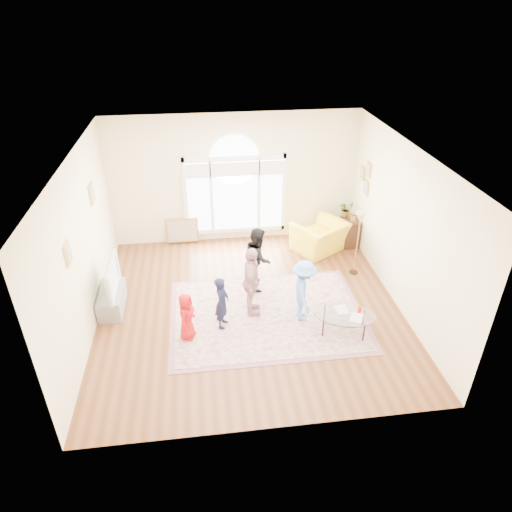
{
  "coord_description": "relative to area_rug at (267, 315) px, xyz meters",
  "views": [
    {
      "loc": [
        -0.83,
        -7.43,
        5.63
      ],
      "look_at": [
        0.17,
        0.3,
        1.01
      ],
      "focal_mm": 32.0,
      "sensor_mm": 36.0,
      "label": 1
    }
  ],
  "objects": [
    {
      "name": "rug_border",
      "position": [
        -0.0,
        0.0,
        -0.0
      ],
      "size": [
        3.8,
        2.8,
        0.01
      ],
      "primitive_type": "cube",
      "color": "#8D5965",
      "rests_on": "ground"
    },
    {
      "name": "television",
      "position": [
        -3.05,
        0.63,
        0.73
      ],
      "size": [
        0.17,
        1.12,
        0.64
      ],
      "color": "black",
      "rests_on": "tv_console"
    },
    {
      "name": "area_rug",
      "position": [
        0.0,
        0.0,
        0.0
      ],
      "size": [
        3.6,
        2.6,
        0.02
      ],
      "primitive_type": "cube",
      "color": "#C5B09B",
      "rests_on": "ground"
    },
    {
      "name": "plant_pedestal",
      "position": [
        2.39,
        2.81,
        0.34
      ],
      "size": [
        0.2,
        0.2,
        0.7
      ],
      "primitive_type": "cylinder",
      "color": "white",
      "rests_on": "ground"
    },
    {
      "name": "child_pink",
      "position": [
        -0.3,
        0.11,
        0.73
      ],
      "size": [
        0.45,
        0.89,
        1.45
      ],
      "primitive_type": "imported",
      "rotation": [
        0.0,
        0.0,
        1.45
      ],
      "color": "#C68B95",
      "rests_on": "area_rug"
    },
    {
      "name": "child_black",
      "position": [
        -0.04,
        1.05,
        0.7
      ],
      "size": [
        0.59,
        0.72,
        1.38
      ],
      "primitive_type": "imported",
      "rotation": [
        0.0,
        0.0,
        1.47
      ],
      "color": "black",
      "rests_on": "area_rug"
    },
    {
      "name": "child_red",
      "position": [
        -1.55,
        -0.46,
        0.48
      ],
      "size": [
        0.43,
        0.53,
        0.93
      ],
      "primitive_type": "imported",
      "rotation": [
        0.0,
        0.0,
        1.24
      ],
      "color": "red",
      "rests_on": "area_rug"
    },
    {
      "name": "side_cabinet",
      "position": [
        2.47,
        2.58,
        0.34
      ],
      "size": [
        0.4,
        0.5,
        0.7
      ],
      "primitive_type": "cube",
      "color": "black",
      "rests_on": "ground"
    },
    {
      "name": "ground",
      "position": [
        -0.31,
        0.33,
        -0.01
      ],
      "size": [
        6.0,
        6.0,
        0.0
      ],
      "primitive_type": "plane",
      "color": "#572E15",
      "rests_on": "ground"
    },
    {
      "name": "potted_plant",
      "position": [
        2.39,
        2.81,
        0.88
      ],
      "size": [
        0.42,
        0.39,
        0.38
      ],
      "primitive_type": "imported",
      "rotation": [
        0.0,
        0.0,
        0.3
      ],
      "color": "#33722D",
      "rests_on": "plant_pedestal"
    },
    {
      "name": "floor_lamp",
      "position": [
        2.19,
        1.29,
        1.27
      ],
      "size": [
        0.29,
        0.29,
        1.51
      ],
      "color": "black",
      "rests_on": "ground"
    },
    {
      "name": "room_shell",
      "position": [
        -0.3,
        3.16,
        1.56
      ],
      "size": [
        6.0,
        6.0,
        6.0
      ],
      "color": "#FDEDC2",
      "rests_on": "ground"
    },
    {
      "name": "armchair",
      "position": [
        1.66,
        2.39,
        0.37
      ],
      "size": [
        1.52,
        1.47,
        0.75
      ],
      "primitive_type": "imported",
      "rotation": [
        0.0,
        0.0,
        3.7
      ],
      "color": "yellow",
      "rests_on": "ground"
    },
    {
      "name": "coffee_table",
      "position": [
        1.35,
        -0.68,
        0.39
      ],
      "size": [
        1.33,
        1.06,
        0.54
      ],
      "rotation": [
        0.0,
        0.0,
        -0.31
      ],
      "color": "silver",
      "rests_on": "ground"
    },
    {
      "name": "leaning_picture",
      "position": [
        -1.67,
        3.23,
        -0.01
      ],
      "size": [
        0.8,
        0.14,
        0.62
      ],
      "primitive_type": "cube",
      "rotation": [
        -0.14,
        0.0,
        0.0
      ],
      "color": "tan",
      "rests_on": "ground"
    },
    {
      "name": "tv_console",
      "position": [
        -3.06,
        0.63,
        0.2
      ],
      "size": [
        0.45,
        1.0,
        0.42
      ],
      "primitive_type": "cube",
      "color": "gray",
      "rests_on": "ground"
    },
    {
      "name": "child_navy",
      "position": [
        -0.89,
        -0.22,
        0.54
      ],
      "size": [
        0.36,
        0.45,
        1.07
      ],
      "primitive_type": "imported",
      "rotation": [
        0.0,
        0.0,
        1.28
      ],
      "color": "#141832",
      "rests_on": "area_rug"
    },
    {
      "name": "child_blue",
      "position": [
        0.67,
        -0.18,
        0.64
      ],
      "size": [
        0.53,
        0.85,
        1.27
      ],
      "primitive_type": "imported",
      "rotation": [
        0.0,
        0.0,
        1.49
      ],
      "color": "#5F95F2",
      "rests_on": "area_rug"
    }
  ]
}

